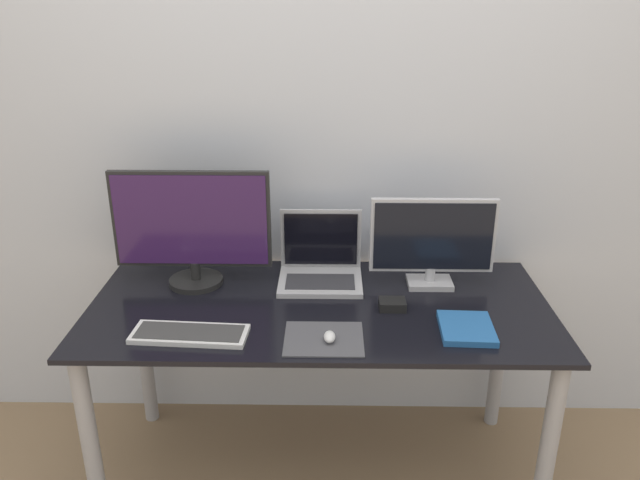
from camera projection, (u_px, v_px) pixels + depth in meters
wall_back at (322, 127)px, 2.35m from camera, size 7.00×0.05×2.50m
desk at (320, 334)px, 2.19m from camera, size 1.58×0.73×0.72m
monitor_left at (192, 227)px, 2.22m from camera, size 0.56×0.20×0.43m
monitor_right at (432, 241)px, 2.22m from camera, size 0.44×0.11×0.33m
laptop at (321, 264)px, 2.31m from camera, size 0.30×0.24×0.25m
keyboard at (190, 334)px, 1.94m from camera, size 0.37×0.15×0.02m
mousepad at (324, 339)px, 1.93m from camera, size 0.24×0.21×0.00m
mouse at (330, 337)px, 1.91m from camera, size 0.04×0.06×0.03m
book at (466, 328)px, 1.97m from camera, size 0.17×0.21×0.02m
power_brick at (392, 304)px, 2.11m from camera, size 0.09×0.07×0.03m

